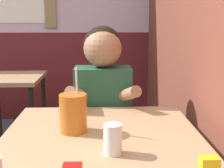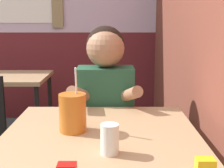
{
  "view_description": "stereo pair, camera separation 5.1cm",
  "coord_description": "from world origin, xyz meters",
  "px_view_note": "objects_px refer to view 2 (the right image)",
  "views": [
    {
      "loc": [
        0.61,
        -0.99,
        1.24
      ],
      "look_at": [
        0.66,
        0.44,
        0.94
      ],
      "focal_mm": 50.0,
      "sensor_mm": 36.0,
      "label": 1
    },
    {
      "loc": [
        0.66,
        -1.0,
        1.24
      ],
      "look_at": [
        0.66,
        0.44,
        0.94
      ],
      "focal_mm": 50.0,
      "sensor_mm": 36.0,
      "label": 2
    }
  ],
  "objects_px": {
    "main_table": "(100,152)",
    "person_seated": "(105,115)",
    "background_table": "(3,86)",
    "cocktail_pitcher": "(72,113)"
  },
  "relations": [
    {
      "from": "person_seated",
      "to": "cocktail_pitcher",
      "type": "relative_size",
      "value": 4.15
    },
    {
      "from": "main_table",
      "to": "person_seated",
      "type": "bearing_deg",
      "value": 89.09
    },
    {
      "from": "person_seated",
      "to": "cocktail_pitcher",
      "type": "xyz_separation_m",
      "value": [
        -0.14,
        -0.52,
        0.17
      ]
    },
    {
      "from": "main_table",
      "to": "person_seated",
      "type": "height_order",
      "value": "person_seated"
    },
    {
      "from": "background_table",
      "to": "cocktail_pitcher",
      "type": "relative_size",
      "value": 2.75
    },
    {
      "from": "main_table",
      "to": "background_table",
      "type": "relative_size",
      "value": 1.18
    },
    {
      "from": "main_table",
      "to": "person_seated",
      "type": "xyz_separation_m",
      "value": [
        0.01,
        0.59,
        -0.02
      ]
    },
    {
      "from": "main_table",
      "to": "cocktail_pitcher",
      "type": "xyz_separation_m",
      "value": [
        -0.13,
        0.07,
        0.15
      ]
    },
    {
      "from": "main_table",
      "to": "background_table",
      "type": "height_order",
      "value": "same"
    },
    {
      "from": "background_table",
      "to": "person_seated",
      "type": "distance_m",
      "value": 1.3
    }
  ]
}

